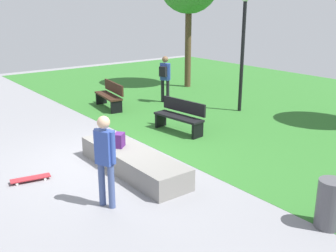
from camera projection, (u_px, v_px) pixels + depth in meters
ground_plane at (107, 161)px, 9.36m from camera, size 28.00×28.00×0.00m
grass_lawn at (301, 110)px, 13.83m from camera, size 26.60×12.63×0.01m
concrete_ledge at (133, 161)px, 8.72m from camera, size 3.15×0.88×0.46m
backpack_on_ledge at (119, 140)px, 8.89m from camera, size 0.33×0.34×0.32m
skater_performing_trick at (105, 155)px, 6.99m from camera, size 0.41×0.30×1.71m
skateboard_by_ledge at (30, 178)px, 8.27m from camera, size 0.35×0.82×0.08m
park_bench_far_left at (110, 95)px, 13.91m from camera, size 1.65×0.70×0.91m
park_bench_center_lawn at (180, 115)px, 11.35m from camera, size 1.64×0.65×0.91m
lamp_post at (243, 41)px, 13.00m from camera, size 0.28×0.28×3.87m
trash_bin at (330, 204)px, 6.49m from camera, size 0.45×0.45×0.83m
pedestrian_with_backpack at (165, 75)px, 14.58m from camera, size 0.42×0.43×1.71m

